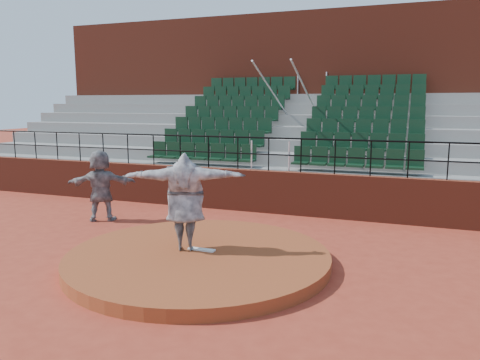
# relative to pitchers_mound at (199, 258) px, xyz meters

# --- Properties ---
(ground) EXTENTS (90.00, 90.00, 0.00)m
(ground) POSITION_rel_pitchers_mound_xyz_m (0.00, 0.00, -0.12)
(ground) COLOR #A13724
(ground) RESTS_ON ground
(pitchers_mound) EXTENTS (5.50, 5.50, 0.25)m
(pitchers_mound) POSITION_rel_pitchers_mound_xyz_m (0.00, 0.00, 0.00)
(pitchers_mound) COLOR brown
(pitchers_mound) RESTS_ON ground
(pitching_rubber) EXTENTS (0.60, 0.15, 0.03)m
(pitching_rubber) POSITION_rel_pitchers_mound_xyz_m (0.00, 0.15, 0.14)
(pitching_rubber) COLOR white
(pitching_rubber) RESTS_ON pitchers_mound
(boundary_wall) EXTENTS (24.00, 0.30, 1.30)m
(boundary_wall) POSITION_rel_pitchers_mound_xyz_m (0.00, 5.00, 0.53)
(boundary_wall) COLOR maroon
(boundary_wall) RESTS_ON ground
(wall_railing) EXTENTS (24.04, 0.05, 1.03)m
(wall_railing) POSITION_rel_pitchers_mound_xyz_m (0.00, 5.00, 1.90)
(wall_railing) COLOR black
(wall_railing) RESTS_ON boundary_wall
(seating_deck) EXTENTS (24.00, 5.97, 4.63)m
(seating_deck) POSITION_rel_pitchers_mound_xyz_m (0.00, 8.64, 1.33)
(seating_deck) COLOR gray
(seating_deck) RESTS_ON ground
(press_box_facade) EXTENTS (24.00, 3.00, 7.10)m
(press_box_facade) POSITION_rel_pitchers_mound_xyz_m (0.00, 12.60, 3.43)
(press_box_facade) COLOR maroon
(press_box_facade) RESTS_ON ground
(pitcher) EXTENTS (2.64, 1.52, 2.08)m
(pitcher) POSITION_rel_pitchers_mound_xyz_m (-0.35, 0.10, 1.16)
(pitcher) COLOR black
(pitcher) RESTS_ON pitchers_mound
(fielder) EXTENTS (1.97, 1.39, 2.05)m
(fielder) POSITION_rel_pitchers_mound_xyz_m (-4.18, 2.37, 0.90)
(fielder) COLOR black
(fielder) RESTS_ON ground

